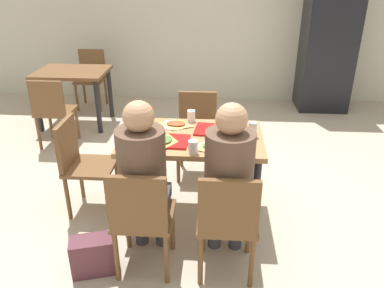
# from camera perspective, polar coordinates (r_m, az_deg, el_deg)

# --- Properties ---
(ground_plane) EXTENTS (10.00, 10.00, 0.02)m
(ground_plane) POSITION_cam_1_polar(r_m,az_deg,el_deg) (3.46, 0.00, -10.11)
(ground_plane) COLOR #B7A893
(back_wall) EXTENTS (10.00, 0.10, 2.80)m
(back_wall) POSITION_cam_1_polar(r_m,az_deg,el_deg) (6.04, 2.21, 19.69)
(back_wall) COLOR beige
(back_wall) RESTS_ON ground_plane
(main_table) EXTENTS (1.13, 0.73, 0.74)m
(main_table) POSITION_cam_1_polar(r_m,az_deg,el_deg) (3.13, 0.00, -0.52)
(main_table) COLOR #9E7247
(main_table) RESTS_ON ground_plane
(chair_near_left) EXTENTS (0.40, 0.40, 0.84)m
(chair_near_left) POSITION_cam_1_polar(r_m,az_deg,el_deg) (2.60, -7.52, -10.46)
(chair_near_left) COLOR brown
(chair_near_left) RESTS_ON ground_plane
(chair_near_right) EXTENTS (0.40, 0.40, 0.84)m
(chair_near_right) POSITION_cam_1_polar(r_m,az_deg,el_deg) (2.56, 5.29, -11.02)
(chair_near_right) COLOR brown
(chair_near_right) RESTS_ON ground_plane
(chair_far_side) EXTENTS (0.40, 0.40, 0.84)m
(chair_far_side) POSITION_cam_1_polar(r_m,az_deg,el_deg) (3.87, 0.76, 2.40)
(chair_far_side) COLOR brown
(chair_far_side) RESTS_ON ground_plane
(chair_left_end) EXTENTS (0.40, 0.40, 0.84)m
(chair_left_end) POSITION_cam_1_polar(r_m,az_deg,el_deg) (3.39, -16.27, -2.22)
(chair_left_end) COLOR brown
(chair_left_end) RESTS_ON ground_plane
(person_in_red) EXTENTS (0.32, 0.42, 1.25)m
(person_in_red) POSITION_cam_1_polar(r_m,az_deg,el_deg) (2.58, -7.25, -4.22)
(person_in_red) COLOR #383842
(person_in_red) RESTS_ON ground_plane
(person_in_brown_jacket) EXTENTS (0.32, 0.42, 1.25)m
(person_in_brown_jacket) POSITION_cam_1_polar(r_m,az_deg,el_deg) (2.54, 5.46, -4.67)
(person_in_brown_jacket) COLOR #383842
(person_in_brown_jacket) RESTS_ON ground_plane
(tray_red_near) EXTENTS (0.37, 0.28, 0.02)m
(tray_red_near) POSITION_cam_1_polar(r_m,az_deg,el_deg) (2.99, -3.97, 0.47)
(tray_red_near) COLOR #B21414
(tray_red_near) RESTS_ON main_table
(tray_red_far) EXTENTS (0.38, 0.29, 0.02)m
(tray_red_far) POSITION_cam_1_polar(r_m,az_deg,el_deg) (3.18, 3.71, 2.07)
(tray_red_far) COLOR #B21414
(tray_red_far) RESTS_ON main_table
(paper_plate_center) EXTENTS (0.22, 0.22, 0.01)m
(paper_plate_center) POSITION_cam_1_polar(r_m,az_deg,el_deg) (3.28, -2.72, 2.82)
(paper_plate_center) COLOR white
(paper_plate_center) RESTS_ON main_table
(paper_plate_near_edge) EXTENTS (0.22, 0.22, 0.01)m
(paper_plate_near_edge) POSITION_cam_1_polar(r_m,az_deg,el_deg) (2.90, 3.09, -0.42)
(paper_plate_near_edge) COLOR white
(paper_plate_near_edge) RESTS_ON main_table
(pizza_slice_a) EXTENTS (0.15, 0.22, 0.02)m
(pizza_slice_a) POSITION_cam_1_polar(r_m,az_deg,el_deg) (2.96, -4.02, 0.58)
(pizza_slice_a) COLOR tan
(pizza_slice_a) RESTS_ON tray_red_near
(pizza_slice_b) EXTENTS (0.17, 0.19, 0.02)m
(pizza_slice_b) POSITION_cam_1_polar(r_m,az_deg,el_deg) (3.16, 4.04, 2.29)
(pizza_slice_b) COLOR tan
(pizza_slice_b) RESTS_ON tray_red_far
(pizza_slice_c) EXTENTS (0.25, 0.20, 0.02)m
(pizza_slice_c) POSITION_cam_1_polar(r_m,az_deg,el_deg) (3.28, -2.39, 3.01)
(pizza_slice_c) COLOR #DBAD60
(pizza_slice_c) RESTS_ON paper_plate_center
(pizza_slice_d) EXTENTS (0.27, 0.23, 0.02)m
(pizza_slice_d) POSITION_cam_1_polar(r_m,az_deg,el_deg) (2.88, 3.09, -0.28)
(pizza_slice_d) COLOR #DBAD60
(pizza_slice_d) RESTS_ON paper_plate_near_edge
(plastic_cup_a) EXTENTS (0.07, 0.07, 0.10)m
(plastic_cup_a) POSITION_cam_1_polar(r_m,az_deg,el_deg) (3.36, -0.12, 4.20)
(plastic_cup_a) COLOR white
(plastic_cup_a) RESTS_ON main_table
(plastic_cup_b) EXTENTS (0.07, 0.07, 0.10)m
(plastic_cup_b) POSITION_cam_1_polar(r_m,az_deg,el_deg) (2.78, 0.14, -0.46)
(plastic_cup_b) COLOR white
(plastic_cup_b) RESTS_ON main_table
(plastic_cup_c) EXTENTS (0.07, 0.07, 0.10)m
(plastic_cup_c) POSITION_cam_1_polar(r_m,az_deg,el_deg) (3.18, -8.13, 2.68)
(plastic_cup_c) COLOR white
(plastic_cup_c) RESTS_ON main_table
(soda_can) EXTENTS (0.07, 0.07, 0.12)m
(soda_can) POSITION_cam_1_polar(r_m,az_deg,el_deg) (3.09, 9.00, 2.14)
(soda_can) COLOR #B7BCC6
(soda_can) RESTS_ON main_table
(condiment_bottle) EXTENTS (0.06, 0.06, 0.16)m
(condiment_bottle) POSITION_cam_1_polar(r_m,az_deg,el_deg) (3.28, -6.20, 4.12)
(condiment_bottle) COLOR red
(condiment_bottle) RESTS_ON main_table
(foil_bundle) EXTENTS (0.10, 0.10, 0.10)m
(foil_bundle) POSITION_cam_1_polar(r_m,az_deg,el_deg) (3.12, -8.90, 2.17)
(foil_bundle) COLOR silver
(foil_bundle) RESTS_ON main_table
(handbag) EXTENTS (0.35, 0.24, 0.28)m
(handbag) POSITION_cam_1_polar(r_m,az_deg,el_deg) (2.88, -14.28, -15.71)
(handbag) COLOR #592D38
(handbag) RESTS_ON ground_plane
(drink_fridge) EXTENTS (0.70, 0.60, 1.90)m
(drink_fridge) POSITION_cam_1_polar(r_m,az_deg,el_deg) (5.96, 19.51, 13.86)
(drink_fridge) COLOR black
(drink_fridge) RESTS_ON ground_plane
(background_table) EXTENTS (0.90, 0.70, 0.74)m
(background_table) POSITION_cam_1_polar(r_m,az_deg,el_deg) (5.30, -17.25, 9.08)
(background_table) COLOR brown
(background_table) RESTS_ON ground_plane
(background_chair_near) EXTENTS (0.40, 0.40, 0.84)m
(background_chair_near) POSITION_cam_1_polar(r_m,az_deg,el_deg) (4.69, -20.06, 5.01)
(background_chair_near) COLOR brown
(background_chair_near) RESTS_ON ground_plane
(background_chair_far) EXTENTS (0.40, 0.40, 0.84)m
(background_chair_far) POSITION_cam_1_polar(r_m,az_deg,el_deg) (6.00, -14.73, 9.96)
(background_chair_far) COLOR brown
(background_chair_far) RESTS_ON ground_plane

